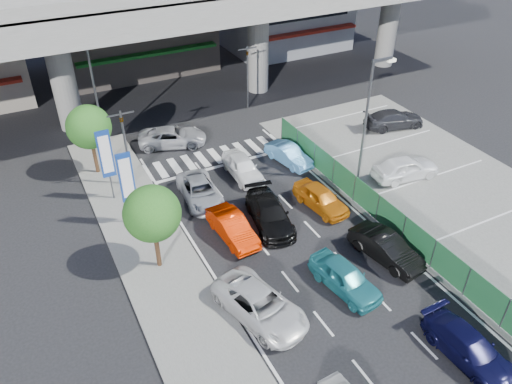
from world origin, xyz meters
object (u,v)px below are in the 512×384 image
signboard_far (106,156)px  kei_truck_front_right (289,155)px  traffic_light_right (247,62)px  crossing_wagon_silver (172,137)px  tree_near (152,214)px  taxi_teal_mid (345,277)px  minivan_navy_back (469,348)px  traffic_cone (339,179)px  hatch_black_mid_right (386,248)px  tree_far (89,127)px  taxi_orange_right (321,198)px  sedan_white_front_mid (243,167)px  parked_sedan_white (405,168)px  street_lamp_left (96,83)px  signboard_near (127,180)px  traffic_light_left (123,130)px  sedan_black_mid (270,214)px  taxi_orange_left (232,227)px  sedan_white_mid_left (260,305)px  street_lamp_right (369,112)px  parked_sedan_dgrey (394,119)px

signboard_far → kei_truck_front_right: size_ratio=1.25×
traffic_light_right → crossing_wagon_silver: 8.86m
kei_truck_front_right → crossing_wagon_silver: crossing_wagon_silver is taller
tree_near → taxi_teal_mid: tree_near is taller
traffic_light_right → tree_near: bearing=-129.8°
minivan_navy_back → traffic_cone: 13.74m
hatch_black_mid_right → kei_truck_front_right: (0.41, 10.67, -0.07)m
tree_far → minivan_navy_back: bearing=-64.2°
taxi_orange_right → sedan_white_front_mid: 5.86m
parked_sedan_white → crossing_wagon_silver: bearing=54.0°
street_lamp_left → signboard_near: size_ratio=1.70×
minivan_navy_back → parked_sedan_white: size_ratio=0.99×
traffic_light_left → signboard_far: traffic_light_left is taller
taxi_orange_right → traffic_cone: size_ratio=5.95×
sedan_black_mid → parked_sedan_white: (10.04, 0.19, 0.12)m
traffic_light_right → crossing_wagon_silver: traffic_light_right is taller
taxi_orange_right → kei_truck_front_right: size_ratio=1.04×
tree_far → taxi_orange_left: bearing=-62.9°
street_lamp_left → signboard_far: (-1.27, -7.01, -1.71)m
minivan_navy_back → kei_truck_front_right: 17.21m
crossing_wagon_silver → tree_near: bearing=177.0°
minivan_navy_back → hatch_black_mid_right: (0.95, 6.48, 0.06)m
signboard_near → signboard_far: size_ratio=1.00×
signboard_far → taxi_teal_mid: signboard_far is taller
taxi_orange_left → traffic_cone: size_ratio=6.10×
kei_truck_front_right → parked_sedan_white: 7.66m
tree_far → traffic_cone: tree_far is taller
taxi_orange_right → signboard_near: bearing=154.0°
traffic_light_left → sedan_white_front_mid: traffic_light_left is taller
signboard_near → sedan_white_mid_left: size_ratio=0.95×
tree_near → parked_sedan_white: size_ratio=1.09×
street_lamp_right → sedan_white_mid_left: 13.87m
taxi_teal_mid → sedan_black_mid: (-0.81, 6.15, 0.00)m
sedan_black_mid → signboard_far: bearing=149.1°
sedan_black_mid → sedan_white_mid_left: bearing=-111.7°
sedan_white_mid_left → kei_truck_front_right: size_ratio=1.32×
signboard_far → tree_near: (0.60, -6.99, 0.32)m
kei_truck_front_right → street_lamp_right: bearing=-63.0°
street_lamp_right → minivan_navy_back: size_ratio=1.85×
signboard_far → crossing_wagon_silver: signboard_far is taller
taxi_orange_right → traffic_cone: (2.43, 1.61, -0.28)m
traffic_light_right → signboard_near: 16.83m
street_lamp_left → minivan_navy_back: 27.15m
signboard_far → tree_near: size_ratio=0.98×
sedan_white_front_mid → signboard_near: bearing=-165.3°
signboard_far → hatch_black_mid_right: bearing=-46.2°
taxi_orange_right → parked_sedan_dgrey: size_ratio=0.85×
signboard_near → tree_far: 6.54m
crossing_wagon_silver → parked_sedan_dgrey: size_ratio=1.04×
hatch_black_mid_right → crossing_wagon_silver: size_ratio=0.87×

